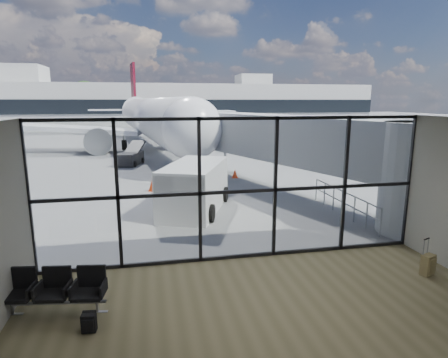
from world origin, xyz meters
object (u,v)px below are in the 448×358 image
object	(u,v)px
backpack	(89,323)
suitcase	(428,265)
service_van	(194,187)
belt_loader	(131,157)
airliner	(151,118)
seating_row	(55,288)

from	to	relation	value
backpack	suitcase	bearing A→B (deg)	11.30
service_van	belt_loader	world-z (taller)	service_van
airliner	belt_loader	distance (m)	11.57
airliner	service_van	world-z (taller)	airliner
suitcase	service_van	bearing A→B (deg)	104.98
suitcase	belt_loader	size ratio (longest dim) A/B	0.27
seating_row	suitcase	world-z (taller)	suitcase
seating_row	service_van	size ratio (longest dim) A/B	0.44
suitcase	service_van	xyz separation A→B (m)	(-5.80, 7.86, 0.79)
seating_row	backpack	bearing A→B (deg)	-41.66
service_van	backpack	bearing A→B (deg)	-89.36
airliner	seating_row	bearing A→B (deg)	-102.31
seating_row	backpack	xyz separation A→B (m)	(0.88, -1.06, -0.37)
service_van	belt_loader	distance (m)	14.05
belt_loader	backpack	bearing A→B (deg)	-72.63
seating_row	airliner	distance (m)	32.68
backpack	service_van	bearing A→B (deg)	74.52
service_van	belt_loader	bearing A→B (deg)	125.67
backpack	seating_row	bearing A→B (deg)	135.56
backpack	suitcase	size ratio (longest dim) A/B	0.42
seating_row	belt_loader	world-z (taller)	belt_loader
seating_row	service_van	bearing A→B (deg)	69.44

